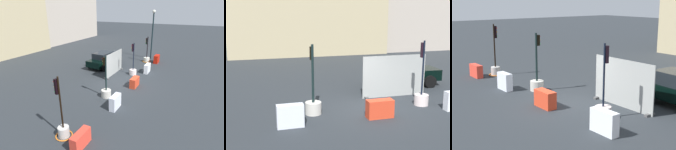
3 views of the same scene
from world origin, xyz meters
TOP-DOWN VIEW (x-y plane):
  - ground_plane at (0.00, 0.00)m, footprint 120.00×120.00m
  - traffic_light_0 at (-7.30, 0.14)m, footprint 0.85×0.85m
  - traffic_light_1 at (-2.62, 0.25)m, footprint 0.70×0.70m
  - traffic_light_2 at (2.53, 0.13)m, footprint 0.66×0.66m
  - construction_barrier_0 at (-7.50, -1.05)m, footprint 1.16×0.40m
  - construction_barrier_1 at (-3.77, -1.02)m, footprint 1.03×0.38m
  - construction_barrier_2 at (-0.04, -0.96)m, footprint 1.12×0.47m
  - construction_barrier_3 at (3.70, -0.93)m, footprint 1.16×0.37m
  - site_fence_panel at (1.94, 1.84)m, footprint 3.45×0.50m

SIDE VIEW (x-z plane):
  - ground_plane at x=0.00m, z-range 0.00..0.00m
  - construction_barrier_2 at x=-0.04m, z-range 0.00..0.77m
  - construction_barrier_0 at x=-7.50m, z-range 0.00..0.77m
  - construction_barrier_3 at x=3.70m, z-range 0.00..0.87m
  - construction_barrier_1 at x=-3.77m, z-range 0.00..0.91m
  - traffic_light_2 at x=2.53m, z-range -1.01..2.04m
  - traffic_light_1 at x=-2.62m, z-range -0.99..2.04m
  - traffic_light_0 at x=-7.30m, z-range -1.06..2.14m
  - site_fence_panel at x=1.94m, z-range -0.05..2.09m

